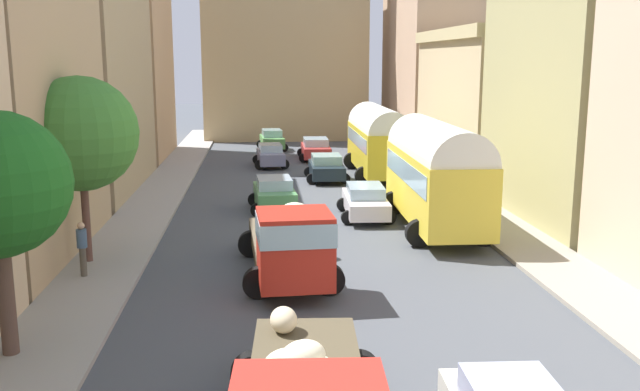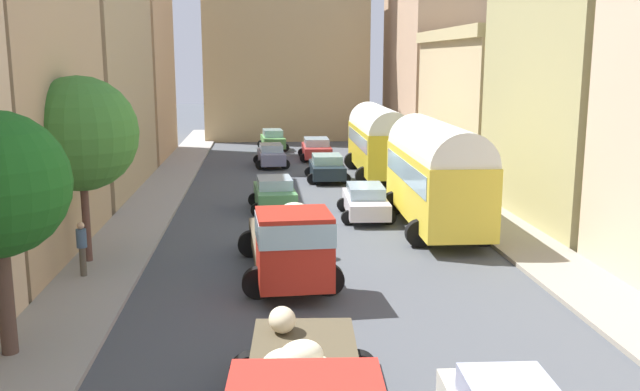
{
  "view_description": "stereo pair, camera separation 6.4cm",
  "coord_description": "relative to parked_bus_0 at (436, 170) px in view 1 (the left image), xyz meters",
  "views": [
    {
      "loc": [
        -2.27,
        -3.48,
        6.61
      ],
      "look_at": [
        0.0,
        22.06,
        1.55
      ],
      "focal_mm": 38.67,
      "sensor_mm": 36.0,
      "label": 1
    },
    {
      "loc": [
        -2.2,
        -3.49,
        6.61
      ],
      "look_at": [
        0.0,
        22.06,
        1.55
      ],
      "focal_mm": 38.67,
      "sensor_mm": 36.0,
      "label": 2
    }
  ],
  "objects": [
    {
      "name": "roadside_tree_2",
      "position": [
        -12.52,
        -3.86,
        1.95
      ],
      "size": [
        3.65,
        3.65,
        6.14
      ],
      "color": "brown",
      "rests_on": "ground"
    },
    {
      "name": "car_5",
      "position": [
        -3.19,
        11.47,
        -1.62
      ],
      "size": [
        2.4,
        3.9,
        1.45
      ],
      "color": "#1A252E",
      "rests_on": "ground"
    },
    {
      "name": "pedestrian_2",
      "position": [
        -12.28,
        -5.51,
        -1.29
      ],
      "size": [
        0.31,
        0.31,
        1.83
      ],
      "color": "#534D42",
      "rests_on": "ground"
    },
    {
      "name": "sidewalk_left",
      "position": [
        -11.87,
        4.3,
        -2.29
      ],
      "size": [
        2.5,
        70.0,
        0.14
      ],
      "primitive_type": "cube",
      "color": "#9C9892",
      "rests_on": "ground"
    },
    {
      "name": "building_left_4",
      "position": [
        -15.98,
        21.74,
        4.85
      ],
      "size": [
        6.29,
        9.77,
        14.38
      ],
      "color": "tan",
      "rests_on": "ground"
    },
    {
      "name": "ground_plane",
      "position": [
        -4.62,
        4.3,
        -2.36
      ],
      "size": [
        154.0,
        154.0,
        0.0
      ],
      "primitive_type": "plane",
      "color": "#484C52"
    },
    {
      "name": "car_6",
      "position": [
        -3.11,
        19.75,
        -1.62
      ],
      "size": [
        2.42,
        4.32,
        1.45
      ],
      "color": "#AC2D2C",
      "rests_on": "ground"
    },
    {
      "name": "building_right_3",
      "position": [
        6.44,
        13.54,
        1.86
      ],
      "size": [
        5.65,
        13.16,
        8.37
      ],
      "color": "tan",
      "rests_on": "ground"
    },
    {
      "name": "distant_church",
      "position": [
        -4.62,
        33.19,
        5.4
      ],
      "size": [
        13.47,
        6.97,
        22.23
      ],
      "color": "tan",
      "rests_on": "ground"
    },
    {
      "name": "building_left_3",
      "position": [
        -15.42,
        9.68,
        3.98
      ],
      "size": [
        5.05,
        12.44,
        12.61
      ],
      "color": "tan",
      "rests_on": "ground"
    },
    {
      "name": "car_0",
      "position": [
        -6.26,
        3.89,
        -1.59
      ],
      "size": [
        2.41,
        3.77,
        1.5
      ],
      "color": "#4E9255",
      "rests_on": "ground"
    },
    {
      "name": "car_2",
      "position": [
        -5.94,
        25.11,
        -1.59
      ],
      "size": [
        2.33,
        4.04,
        1.52
      ],
      "color": "#55944A",
      "rests_on": "ground"
    },
    {
      "name": "parked_bus_1",
      "position": [
        -0.11,
        12.66,
        -0.15
      ],
      "size": [
        3.42,
        9.11,
        4.03
      ],
      "color": "gold",
      "rests_on": "ground"
    },
    {
      "name": "building_right_2",
      "position": [
        6.73,
        1.37,
        4.61
      ],
      "size": [
        6.29,
        10.26,
        13.88
      ],
      "color": "tan",
      "rests_on": "ground"
    },
    {
      "name": "car_4",
      "position": [
        -2.44,
        2.17,
        -1.64
      ],
      "size": [
        2.37,
        4.21,
        1.41
      ],
      "color": "silver",
      "rests_on": "ground"
    },
    {
      "name": "car_1",
      "position": [
        -6.21,
        16.85,
        -1.63
      ],
      "size": [
        2.29,
        3.88,
        1.43
      ],
      "color": "slate",
      "rests_on": "ground"
    },
    {
      "name": "sidewalk_right",
      "position": [
        2.63,
        4.3,
        -2.29
      ],
      "size": [
        2.5,
        70.0,
        0.14
      ],
      "primitive_type": "cube",
      "color": "gray",
      "rests_on": "ground"
    },
    {
      "name": "cargo_truck_1",
      "position": [
        -6.03,
        -6.37,
        -1.08
      ],
      "size": [
        3.16,
        7.17,
        2.5
      ],
      "color": "#B12418",
      "rests_on": "ground"
    },
    {
      "name": "building_right_4",
      "position": [
        6.37,
        27.48,
        3.56
      ],
      "size": [
        5.0,
        13.09,
        11.84
      ],
      "color": "tan",
      "rests_on": "ground"
    },
    {
      "name": "parked_bus_0",
      "position": [
        0.0,
        0.0,
        0.0
      ],
      "size": [
        3.45,
        8.66,
        4.26
      ],
      "color": "yellow",
      "rests_on": "ground"
    }
  ]
}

